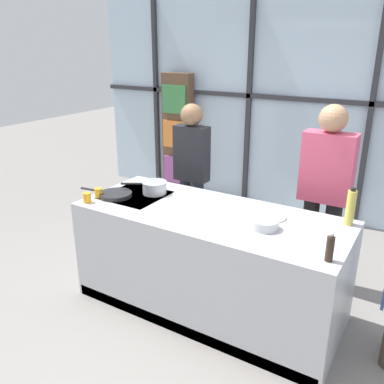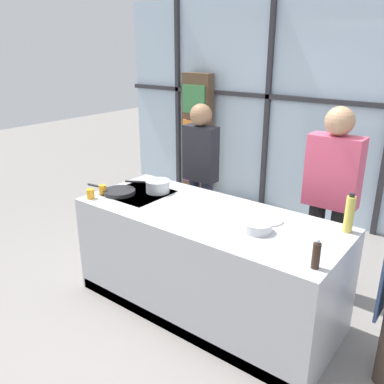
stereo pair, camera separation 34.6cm
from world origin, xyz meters
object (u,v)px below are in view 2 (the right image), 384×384
object	(u,v)px
spectator_far_left	(201,168)
frying_pan	(119,192)
saucepan	(158,186)
pepper_grinder	(316,255)
spectator_center_left	(331,193)
oil_bottle	(349,214)
white_plate	(267,220)
juice_glass_near	(90,194)
mixing_bowl	(258,227)
juice_glass_far	(103,190)

from	to	relation	value
spectator_far_left	frying_pan	world-z (taller)	spectator_far_left
saucepan	pepper_grinder	bearing A→B (deg)	-14.19
spectator_center_left	oil_bottle	bearing A→B (deg)	121.09
spectator_center_left	white_plate	bearing A→B (deg)	71.10
white_plate	juice_glass_near	xyz separation A→B (m)	(-1.47, -0.52, 0.04)
mixing_bowl	juice_glass_near	size ratio (longest dim) A/B	2.37
spectator_center_left	saucepan	bearing A→B (deg)	28.57
saucepan	pepper_grinder	xyz separation A→B (m)	(1.67, -0.42, 0.03)
white_plate	juice_glass_near	size ratio (longest dim) A/B	2.84
oil_bottle	juice_glass_near	size ratio (longest dim) A/B	3.45
spectator_far_left	juice_glass_far	distance (m)	1.12
saucepan	white_plate	bearing A→B (deg)	1.88
white_plate	mixing_bowl	xyz separation A→B (m)	(0.04, -0.22, 0.03)
spectator_center_left	juice_glass_far	distance (m)	2.02
white_plate	pepper_grinder	bearing A→B (deg)	-39.28
saucepan	oil_bottle	size ratio (longest dim) A/B	1.29
frying_pan	juice_glass_far	distance (m)	0.14
juice_glass_far	pepper_grinder	bearing A→B (deg)	-2.25
pepper_grinder	juice_glass_far	xyz separation A→B (m)	(-2.04, 0.08, -0.05)
saucepan	oil_bottle	bearing A→B (deg)	7.41
frying_pan	pepper_grinder	world-z (taller)	pepper_grinder
spectator_far_left	white_plate	distance (m)	1.36
white_plate	spectator_center_left	bearing A→B (deg)	71.10
spectator_center_left	mixing_bowl	world-z (taller)	spectator_center_left
white_plate	juice_glass_near	world-z (taller)	juice_glass_near
spectator_center_left	pepper_grinder	xyz separation A→B (m)	(0.32, -1.16, 0.01)
spectator_far_left	juice_glass_near	distance (m)	1.26
spectator_far_left	oil_bottle	world-z (taller)	spectator_far_left
spectator_far_left	pepper_grinder	distance (m)	2.08
spectator_center_left	saucepan	distance (m)	1.54
spectator_center_left	mixing_bowl	bearing A→B (deg)	77.59
spectator_far_left	juice_glass_far	xyz separation A→B (m)	(-0.31, -1.08, -0.01)
juice_glass_far	spectator_far_left	bearing A→B (deg)	73.82
mixing_bowl	juice_glass_far	bearing A→B (deg)	-173.96
pepper_grinder	juice_glass_far	size ratio (longest dim) A/B	2.30
frying_pan	mixing_bowl	bearing A→B (deg)	2.69
spectator_center_left	juice_glass_far	world-z (taller)	spectator_center_left
saucepan	juice_glass_near	world-z (taller)	saucepan
spectator_far_left	saucepan	size ratio (longest dim) A/B	4.25
white_plate	juice_glass_far	size ratio (longest dim) A/B	2.84
spectator_center_left	frying_pan	size ratio (longest dim) A/B	3.28
spectator_far_left	juice_glass_far	bearing A→B (deg)	73.82
spectator_center_left	white_plate	world-z (taller)	spectator_center_left
oil_bottle	juice_glass_far	world-z (taller)	oil_bottle
spectator_far_left	saucepan	xyz separation A→B (m)	(0.05, -0.74, 0.01)
spectator_far_left	juice_glass_near	xyz separation A→B (m)	(-0.31, -1.22, -0.01)
spectator_far_left	mixing_bowl	bearing A→B (deg)	142.51
spectator_center_left	juice_glass_near	distance (m)	2.10
spectator_center_left	frying_pan	bearing A→B (deg)	31.52
oil_bottle	juice_glass_far	size ratio (longest dim) A/B	3.45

